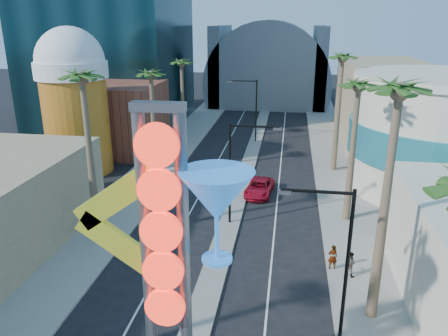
% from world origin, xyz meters
% --- Properties ---
extents(sidewalk_west, '(5.00, 100.00, 0.15)m').
position_xyz_m(sidewalk_west, '(-9.50, 35.00, 0.07)').
color(sidewalk_west, gray).
rests_on(sidewalk_west, ground).
extents(sidewalk_east, '(5.00, 100.00, 0.15)m').
position_xyz_m(sidewalk_east, '(9.50, 35.00, 0.07)').
color(sidewalk_east, gray).
rests_on(sidewalk_east, ground).
extents(median, '(1.60, 84.00, 0.15)m').
position_xyz_m(median, '(0.00, 38.00, 0.07)').
color(median, gray).
rests_on(median, ground).
extents(brick_filler_west, '(10.00, 10.00, 8.00)m').
position_xyz_m(brick_filler_west, '(-16.00, 38.00, 4.00)').
color(brick_filler_west, brown).
rests_on(brick_filler_west, ground).
extents(filler_east, '(10.00, 20.00, 10.00)m').
position_xyz_m(filler_east, '(16.00, 48.00, 5.00)').
color(filler_east, '#90815D').
rests_on(filler_east, ground).
extents(beer_mug, '(7.00, 7.00, 14.50)m').
position_xyz_m(beer_mug, '(-17.00, 30.00, 7.84)').
color(beer_mug, '#A86C16').
rests_on(beer_mug, ground).
extents(turquoise_building, '(16.60, 16.60, 10.60)m').
position_xyz_m(turquoise_building, '(18.00, 30.00, 5.25)').
color(turquoise_building, beige).
rests_on(turquoise_building, ground).
extents(canopy, '(22.00, 16.00, 22.00)m').
position_xyz_m(canopy, '(0.00, 72.00, 4.31)').
color(canopy, slate).
rests_on(canopy, ground).
extents(neon_sign, '(6.53, 2.60, 12.55)m').
position_xyz_m(neon_sign, '(0.82, 2.96, 7.31)').
color(neon_sign, gray).
rests_on(neon_sign, ground).
extents(streetlight_0, '(3.79, 0.25, 8.00)m').
position_xyz_m(streetlight_0, '(0.55, 20.00, 4.88)').
color(streetlight_0, black).
rests_on(streetlight_0, ground).
extents(streetlight_1, '(3.79, 0.25, 8.00)m').
position_xyz_m(streetlight_1, '(-0.55, 44.00, 4.88)').
color(streetlight_1, black).
rests_on(streetlight_1, ground).
extents(streetlight_2, '(3.45, 0.25, 8.00)m').
position_xyz_m(streetlight_2, '(6.72, 8.00, 4.83)').
color(streetlight_2, black).
rests_on(streetlight_2, ground).
extents(palm_1, '(2.40, 2.40, 12.70)m').
position_xyz_m(palm_1, '(-9.00, 16.00, 10.82)').
color(palm_1, brown).
rests_on(palm_1, ground).
extents(palm_2, '(2.40, 2.40, 11.20)m').
position_xyz_m(palm_2, '(-9.00, 30.00, 9.48)').
color(palm_2, brown).
rests_on(palm_2, ground).
extents(palm_3, '(2.40, 2.40, 11.20)m').
position_xyz_m(palm_3, '(-9.00, 42.00, 9.48)').
color(palm_3, brown).
rests_on(palm_3, ground).
extents(palm_5, '(2.40, 2.40, 13.20)m').
position_xyz_m(palm_5, '(9.00, 10.00, 11.27)').
color(palm_5, brown).
rests_on(palm_5, ground).
extents(palm_6, '(2.40, 2.40, 11.70)m').
position_xyz_m(palm_6, '(9.00, 22.00, 9.93)').
color(palm_6, brown).
rests_on(palm_6, ground).
extents(palm_7, '(2.40, 2.40, 12.70)m').
position_xyz_m(palm_7, '(9.00, 34.00, 10.82)').
color(palm_7, brown).
rests_on(palm_7, ground).
extents(red_pickup, '(2.69, 4.99, 1.33)m').
position_xyz_m(red_pickup, '(1.83, 26.31, 0.67)').
color(red_pickup, '#B10D23').
rests_on(red_pickup, ground).
extents(pedestrian_a, '(0.67, 0.51, 1.65)m').
position_xyz_m(pedestrian_a, '(7.30, 14.33, 0.98)').
color(pedestrian_a, gray).
rests_on(pedestrian_a, sidewalk_east).
extents(pedestrian_b, '(0.98, 0.93, 1.59)m').
position_xyz_m(pedestrian_b, '(8.27, 13.72, 0.95)').
color(pedestrian_b, gray).
rests_on(pedestrian_b, sidewalk_east).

